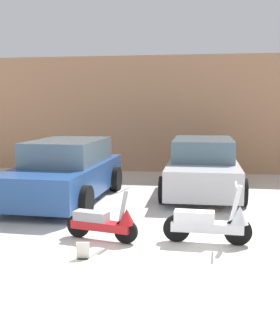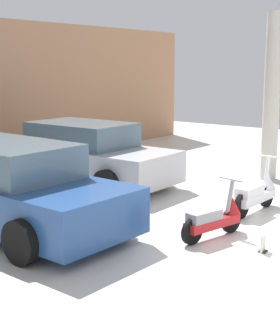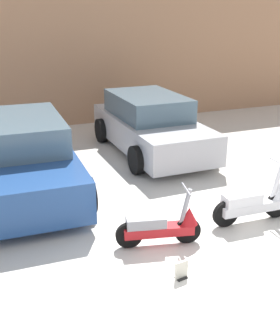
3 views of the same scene
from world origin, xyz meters
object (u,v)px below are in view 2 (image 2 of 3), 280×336
at_px(placard_near_left_scooter, 263,244).
at_px(scooter_front_left, 215,218).
at_px(car_rear_center, 88,155).
at_px(car_rear_left, 13,189).
at_px(support_column_side, 272,97).
at_px(scooter_front_right, 257,193).

bearing_deg(placard_near_left_scooter, scooter_front_left, 82.27).
bearing_deg(scooter_front_left, car_rear_center, 82.13).
bearing_deg(car_rear_center, placard_near_left_scooter, -19.08).
bearing_deg(car_rear_left, placard_near_left_scooter, 23.81).
xyz_separation_m(placard_near_left_scooter, support_column_side, (4.79, 2.06, 1.88)).
distance_m(car_rear_center, placard_near_left_scooter, 5.56).
bearing_deg(car_rear_left, scooter_front_right, 52.86).
relative_size(car_rear_left, car_rear_center, 1.03).
xyz_separation_m(car_rear_left, placard_near_left_scooter, (1.56, -3.83, -0.59)).
height_order(scooter_front_right, car_rear_center, car_rear_center).
xyz_separation_m(scooter_front_left, placard_near_left_scooter, (-0.12, -0.90, -0.22)).
distance_m(car_rear_left, car_rear_center, 3.60).
relative_size(scooter_front_left, scooter_front_right, 0.88).
bearing_deg(car_rear_center, car_rear_left, -67.58).
bearing_deg(car_rear_left, support_column_side, 76.10).
xyz_separation_m(scooter_front_left, car_rear_left, (-1.68, 2.94, 0.37)).
height_order(car_rear_center, support_column_side, support_column_side).
height_order(scooter_front_left, car_rear_left, car_rear_left).
height_order(car_rear_center, placard_near_left_scooter, car_rear_center).
distance_m(car_rear_center, support_column_side, 4.59).
bearing_deg(support_column_side, car_rear_left, 164.42).
relative_size(scooter_front_left, car_rear_center, 0.31).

